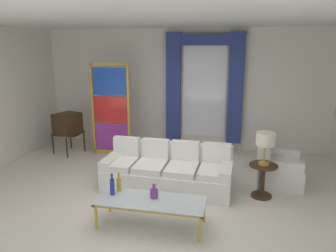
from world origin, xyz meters
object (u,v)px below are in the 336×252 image
(couch_white_long, at_px, (168,171))
(coffee_table, at_px, (151,202))
(peacock_figurine, at_px, (129,151))
(bottle_crystal_tall, at_px, (112,186))
(armchair_white, at_px, (276,169))
(table_lamp_brass, at_px, (265,140))
(bottle_amber_squat, at_px, (154,193))
(vintage_tv, at_px, (67,124))
(bottle_blue_decanter, at_px, (119,184))
(stained_glass_divider, at_px, (111,112))
(round_side_table, at_px, (263,177))

(couch_white_long, xyz_separation_m, coffee_table, (0.04, -1.38, 0.07))
(peacock_figurine, bearing_deg, bottle_crystal_tall, -76.48)
(armchair_white, bearing_deg, coffee_table, -134.99)
(table_lamp_brass, bearing_deg, armchair_white, 64.96)
(bottle_amber_squat, xyz_separation_m, vintage_tv, (-2.86, 2.71, 0.24))
(bottle_blue_decanter, relative_size, vintage_tv, 0.22)
(couch_white_long, height_order, peacock_figurine, couch_white_long)
(coffee_table, distance_m, bottle_crystal_tall, 0.63)
(table_lamp_brass, bearing_deg, bottle_blue_decanter, -153.17)
(bottle_crystal_tall, distance_m, vintage_tv, 3.54)
(vintage_tv, height_order, stained_glass_divider, stained_glass_divider)
(couch_white_long, xyz_separation_m, armchair_white, (1.98, 0.57, -0.02))
(armchair_white, relative_size, stained_glass_divider, 0.39)
(armchair_white, bearing_deg, bottle_amber_squat, -135.83)
(armchair_white, height_order, table_lamp_brass, table_lamp_brass)
(armchair_white, xyz_separation_m, round_side_table, (-0.29, -0.63, 0.07))
(stained_glass_divider, bearing_deg, coffee_table, -58.93)
(coffee_table, bearing_deg, bottle_blue_decanter, 160.31)
(vintage_tv, xyz_separation_m, peacock_figurine, (1.61, -0.17, -0.51))
(couch_white_long, bearing_deg, bottle_crystal_tall, -113.13)
(bottle_blue_decanter, height_order, peacock_figurine, bottle_blue_decanter)
(bottle_blue_decanter, bearing_deg, stained_glass_divider, 113.84)
(bottle_crystal_tall, height_order, vintage_tv, vintage_tv)
(bottle_blue_decanter, xyz_separation_m, round_side_table, (2.21, 1.12, -0.17))
(bottle_blue_decanter, distance_m, table_lamp_brass, 2.53)
(peacock_figurine, distance_m, table_lamp_brass, 3.26)
(bottle_crystal_tall, height_order, stained_glass_divider, stained_glass_divider)
(coffee_table, relative_size, table_lamp_brass, 2.77)
(bottle_crystal_tall, bearing_deg, round_side_table, 29.40)
(coffee_table, height_order, table_lamp_brass, table_lamp_brass)
(bottle_blue_decanter, xyz_separation_m, bottle_crystal_tall, (-0.05, -0.16, 0.02))
(coffee_table, relative_size, armchair_white, 1.85)
(coffee_table, xyz_separation_m, table_lamp_brass, (1.65, 1.32, 0.65))
(bottle_crystal_tall, bearing_deg, bottle_amber_squat, 3.19)
(bottle_blue_decanter, bearing_deg, table_lamp_brass, 26.83)
(coffee_table, relative_size, round_side_table, 2.65)
(armchair_white, distance_m, table_lamp_brass, 1.01)
(coffee_table, xyz_separation_m, bottle_amber_squat, (0.02, 0.08, 0.11))
(armchair_white, xyz_separation_m, stained_glass_divider, (-3.71, 0.99, 0.77))
(bottle_blue_decanter, height_order, round_side_table, bottle_blue_decanter)
(vintage_tv, bearing_deg, couch_white_long, -26.72)
(peacock_figurine, bearing_deg, vintage_tv, 173.91)
(couch_white_long, bearing_deg, peacock_figurine, 133.81)
(couch_white_long, height_order, bottle_amber_squat, couch_white_long)
(coffee_table, distance_m, armchair_white, 2.75)
(vintage_tv, xyz_separation_m, table_lamp_brass, (4.49, -1.47, 0.30))
(couch_white_long, distance_m, peacock_figurine, 1.72)
(couch_white_long, xyz_separation_m, bottle_amber_squat, (0.06, -1.30, 0.18))
(bottle_amber_squat, xyz_separation_m, peacock_figurine, (-1.25, 2.54, -0.27))
(couch_white_long, relative_size, round_side_table, 3.97)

